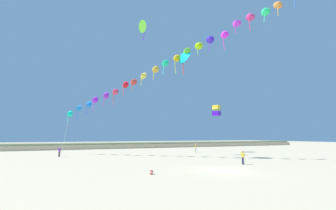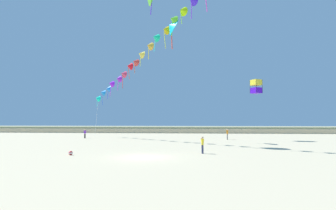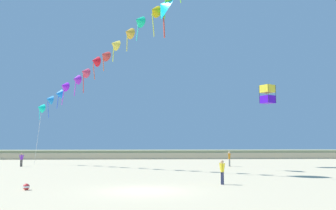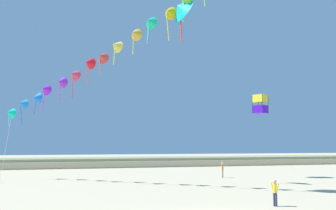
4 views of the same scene
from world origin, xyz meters
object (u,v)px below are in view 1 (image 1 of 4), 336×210
(large_kite_high_solo, at_px, (183,56))
(beach_ball, at_px, (151,172))
(person_mid_center, at_px, (243,156))
(large_kite_low_lead, at_px, (144,27))
(person_near_right, at_px, (196,147))
(large_kite_mid_trail, at_px, (216,111))
(person_near_left, at_px, (60,151))

(large_kite_high_solo, xyz_separation_m, beach_ball, (-8.08, -9.55, -14.38))
(large_kite_high_solo, relative_size, beach_ball, 11.16)
(person_mid_center, height_order, large_kite_low_lead, large_kite_low_lead)
(person_near_right, bearing_deg, person_mid_center, -104.53)
(person_mid_center, height_order, large_kite_high_solo, large_kite_high_solo)
(large_kite_low_lead, height_order, large_kite_high_solo, large_kite_low_lead)
(person_mid_center, relative_size, large_kite_low_lead, 0.44)
(person_mid_center, bearing_deg, large_kite_mid_trail, 62.02)
(beach_ball, bearing_deg, large_kite_mid_trail, 42.65)
(person_near_right, xyz_separation_m, large_kite_mid_trail, (4.29, -0.99, 7.18))
(person_near_left, bearing_deg, person_near_right, -2.70)
(person_mid_center, bearing_deg, beach_ball, -170.21)
(person_near_right, xyz_separation_m, beach_ball, (-16.01, -19.69, -0.79))
(large_kite_mid_trail, height_order, beach_ball, large_kite_mid_trail)
(person_near_left, distance_m, large_kite_mid_trail, 28.75)
(large_kite_mid_trail, distance_m, large_kite_high_solo, 16.56)
(large_kite_mid_trail, height_order, large_kite_high_solo, large_kite_high_solo)
(large_kite_low_lead, distance_m, large_kite_high_solo, 10.55)
(large_kite_low_lead, xyz_separation_m, large_kite_high_solo, (3.67, -7.03, -6.97))
(person_mid_center, distance_m, large_kite_high_solo, 15.99)
(large_kite_low_lead, bearing_deg, large_kite_mid_trail, 7.61)
(beach_ball, bearing_deg, large_kite_high_solo, 49.77)
(person_near_left, distance_m, large_kite_high_solo, 23.54)
(large_kite_mid_trail, xyz_separation_m, beach_ball, (-20.30, -18.70, -7.97))
(person_near_left, relative_size, beach_ball, 4.21)
(large_kite_high_solo, height_order, beach_ball, large_kite_high_solo)
(person_near_right, height_order, large_kite_high_solo, large_kite_high_solo)
(person_near_right, height_order, large_kite_low_lead, large_kite_low_lead)
(person_near_left, xyz_separation_m, large_kite_low_lead, (11.84, -4.22, 20.65))
(person_mid_center, distance_m, large_kite_low_lead, 26.24)
(person_mid_center, bearing_deg, large_kite_low_lead, 115.63)
(large_kite_low_lead, height_order, beach_ball, large_kite_low_lead)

